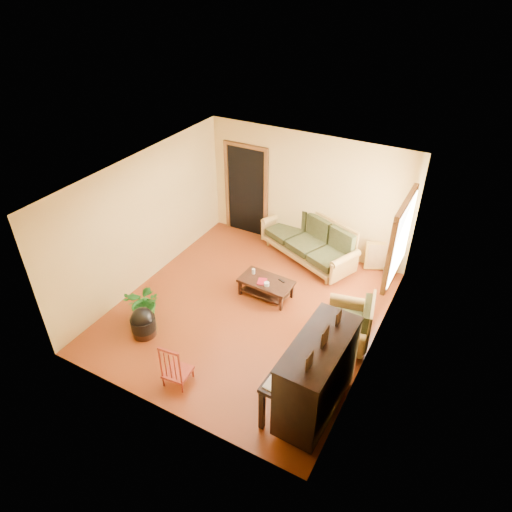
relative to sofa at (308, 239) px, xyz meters
The scene contains 16 objects.
floor 2.16m from the sofa, 96.90° to the right, with size 5.00×5.00×0.00m, color #5D220C.
doorway 1.83m from the sofa, 167.26° to the left, with size 1.08×0.16×2.05m, color black.
window 2.35m from the sofa, 22.11° to the right, with size 0.12×1.36×1.46m, color white.
sofa is the anchor object (origin of this frame).
coffee_table 1.60m from the sofa, 96.13° to the right, with size 1.00×0.55×0.36m, color black.
armchair 2.55m from the sofa, 52.25° to the right, with size 0.88×0.92×0.92m, color #A27D3B.
piano 3.92m from the sofa, 65.10° to the right, with size 0.88×1.50×1.33m, color black.
footstool 3.83m from the sofa, 113.39° to the right, with size 0.43×0.43×0.41m, color black.
red_chair 4.09m from the sofa, 95.25° to the right, with size 0.38×0.42×0.81m, color maroon.
leaning_frame 1.46m from the sofa, 12.89° to the left, with size 0.49×0.11×0.65m, color gold.
ceramic_crock 1.77m from the sofa, ahead, with size 0.21×0.21×0.26m, color #304191.
potted_plant 3.62m from the sofa, 118.68° to the right, with size 0.65×0.56×0.72m, color #1A5D1C.
book 1.70m from the sofa, 99.84° to the right, with size 0.16×0.22×0.02m, color maroon.
candle 1.57m from the sofa, 108.06° to the right, with size 0.06×0.06×0.11m, color silver.
glass_jar 1.70m from the sofa, 93.05° to the right, with size 0.10×0.10×0.07m, color white.
remote 1.45m from the sofa, 86.19° to the right, with size 0.14×0.04×0.01m, color black.
Camera 1 is at (3.21, -5.58, 5.53)m, focal length 32.00 mm.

